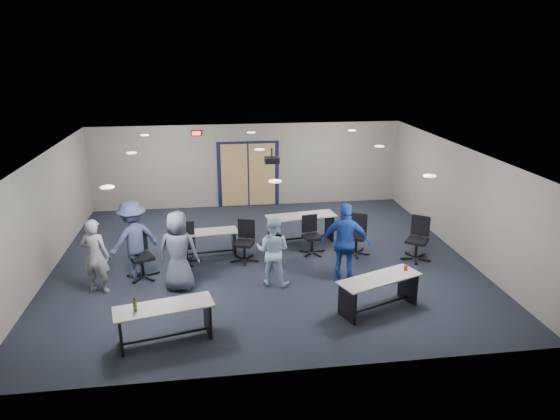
{
  "coord_description": "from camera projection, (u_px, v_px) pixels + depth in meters",
  "views": [
    {
      "loc": [
        -1.12,
        -11.33,
        5.04
      ],
      "look_at": [
        0.39,
        -0.3,
        1.38
      ],
      "focal_mm": 32.0,
      "sensor_mm": 36.0,
      "label": 1
    }
  ],
  "objects": [
    {
      "name": "person_lightblue",
      "position": [
        273.0,
        251.0,
        10.89
      ],
      "size": [
        0.94,
        0.86,
        1.58
      ],
      "primitive_type": "imported",
      "rotation": [
        0.0,
        0.0,
        2.72
      ],
      "color": "#BFDBFD",
      "rests_on": "floor"
    },
    {
      "name": "left_wall",
      "position": [
        43.0,
        217.0,
        11.31
      ],
      "size": [
        0.04,
        9.0,
        2.7
      ],
      "primitive_type": "cube",
      "color": "gray",
      "rests_on": "floor"
    },
    {
      "name": "person_gray",
      "position": [
        95.0,
        256.0,
        10.52
      ],
      "size": [
        0.68,
        0.54,
        1.65
      ],
      "primitive_type": "imported",
      "rotation": [
        0.0,
        0.0,
        2.88
      ],
      "color": "#8E959B",
      "rests_on": "floor"
    },
    {
      "name": "table_back_left",
      "position": [
        206.0,
        239.0,
        12.47
      ],
      "size": [
        1.65,
        0.69,
        0.65
      ],
      "rotation": [
        0.0,
        0.0,
        0.1
      ],
      "color": "#A5A29C",
      "rests_on": "floor"
    },
    {
      "name": "person_back",
      "position": [
        133.0,
        239.0,
        11.22
      ],
      "size": [
        1.34,
        1.23,
        1.81
      ],
      "primitive_type": "imported",
      "rotation": [
        0.0,
        0.0,
        3.76
      ],
      "color": "#3F4A71",
      "rests_on": "floor"
    },
    {
      "name": "floor",
      "position": [
        263.0,
        260.0,
        12.38
      ],
      "size": [
        10.0,
        10.0,
        0.0
      ],
      "primitive_type": "plane",
      "color": "black",
      "rests_on": "ground"
    },
    {
      "name": "ceiling_can_lights",
      "position": [
        260.0,
        152.0,
        11.78
      ],
      "size": [
        6.24,
        5.74,
        0.02
      ],
      "primitive_type": null,
      "color": "white",
      "rests_on": "ceiling"
    },
    {
      "name": "person_navy",
      "position": [
        346.0,
        243.0,
        10.98
      ],
      "size": [
        1.16,
        0.75,
        1.83
      ],
      "primitive_type": "imported",
      "rotation": [
        0.0,
        0.0,
        2.84
      ],
      "color": "#1C3D9B",
      "rests_on": "floor"
    },
    {
      "name": "right_wall",
      "position": [
        459.0,
        200.0,
        12.6
      ],
      "size": [
        0.04,
        9.0,
        2.7
      ],
      "primitive_type": "cube",
      "color": "gray",
      "rests_on": "floor"
    },
    {
      "name": "double_door",
      "position": [
        248.0,
        175.0,
        16.25
      ],
      "size": [
        2.0,
        0.07,
        2.2
      ],
      "color": "black",
      "rests_on": "back_wall"
    },
    {
      "name": "table_front_left",
      "position": [
        164.0,
        317.0,
        8.82
      ],
      "size": [
        1.81,
        0.94,
        0.96
      ],
      "rotation": [
        0.0,
        0.0,
        0.22
      ],
      "color": "#A5A29C",
      "rests_on": "floor"
    },
    {
      "name": "exit_sign",
      "position": [
        196.0,
        133.0,
        15.59
      ],
      "size": [
        0.32,
        0.07,
        0.18
      ],
      "color": "black",
      "rests_on": "back_wall"
    },
    {
      "name": "table_front_right",
      "position": [
        379.0,
        288.0,
        9.89
      ],
      "size": [
        1.83,
        1.17,
        0.82
      ],
      "rotation": [
        0.0,
        0.0,
        0.37
      ],
      "color": "#A5A29C",
      "rests_on": "floor"
    },
    {
      "name": "chair_back_c",
      "position": [
        312.0,
        235.0,
        12.6
      ],
      "size": [
        0.72,
        0.72,
        0.98
      ],
      "primitive_type": null,
      "rotation": [
        0.0,
        0.0,
        0.19
      ],
      "color": "black",
      "rests_on": "floor"
    },
    {
      "name": "back_wall",
      "position": [
        248.0,
        166.0,
        16.19
      ],
      "size": [
        10.0,
        0.04,
        2.7
      ],
      "primitive_type": "cube",
      "color": "gray",
      "rests_on": "floor"
    },
    {
      "name": "chair_back_a",
      "position": [
        186.0,
        244.0,
        12.06
      ],
      "size": [
        0.64,
        0.64,
        0.99
      ],
      "primitive_type": null,
      "rotation": [
        0.0,
        0.0,
        0.03
      ],
      "color": "black",
      "rests_on": "floor"
    },
    {
      "name": "chair_back_d",
      "position": [
        357.0,
        235.0,
        12.55
      ],
      "size": [
        0.87,
        0.87,
        1.02
      ],
      "primitive_type": null,
      "rotation": [
        0.0,
        0.0,
        -0.48
      ],
      "color": "black",
      "rests_on": "floor"
    },
    {
      "name": "chair_loose_left",
      "position": [
        142.0,
        256.0,
        11.25
      ],
      "size": [
        0.91,
        0.91,
        1.09
      ],
      "primitive_type": null,
      "rotation": [
        0.0,
        0.0,
        0.45
      ],
      "color": "black",
      "rests_on": "floor"
    },
    {
      "name": "chair_back_b",
      "position": [
        244.0,
        242.0,
        12.15
      ],
      "size": [
        0.82,
        0.82,
        1.01
      ],
      "primitive_type": null,
      "rotation": [
        0.0,
        0.0,
        -0.36
      ],
      "color": "black",
      "rests_on": "floor"
    },
    {
      "name": "front_wall",
      "position": [
        292.0,
        297.0,
        7.72
      ],
      "size": [
        10.0,
        0.04,
        2.7
      ],
      "primitive_type": "cube",
      "color": "gray",
      "rests_on": "floor"
    },
    {
      "name": "ceiling",
      "position": [
        262.0,
        152.0,
        11.53
      ],
      "size": [
        10.0,
        9.0,
        0.04
      ],
      "primitive_type": "cube",
      "color": "silver",
      "rests_on": "back_wall"
    },
    {
      "name": "chair_loose_right",
      "position": [
        417.0,
        239.0,
        12.22
      ],
      "size": [
        0.95,
        0.95,
        1.08
      ],
      "primitive_type": null,
      "rotation": [
        0.0,
        0.0,
        -0.65
      ],
      "color": "black",
      "rests_on": "floor"
    },
    {
      "name": "table_back_right",
      "position": [
        301.0,
        224.0,
        13.37
      ],
      "size": [
        1.91,
        0.87,
        0.75
      ],
      "rotation": [
        0.0,
        0.0,
        0.14
      ],
      "color": "#A5A29C",
      "rests_on": "floor"
    },
    {
      "name": "ceiling_projector",
      "position": [
        272.0,
        160.0,
        12.13
      ],
      "size": [
        0.35,
        0.32,
        0.37
      ],
      "color": "black",
      "rests_on": "ceiling"
    },
    {
      "name": "person_plaid",
      "position": [
        178.0,
        251.0,
        10.64
      ],
      "size": [
        0.96,
        0.72,
        1.76
      ],
      "primitive_type": "imported",
      "rotation": [
        0.0,
        0.0,
        2.94
      ],
      "color": "#50576F",
      "rests_on": "floor"
    }
  ]
}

